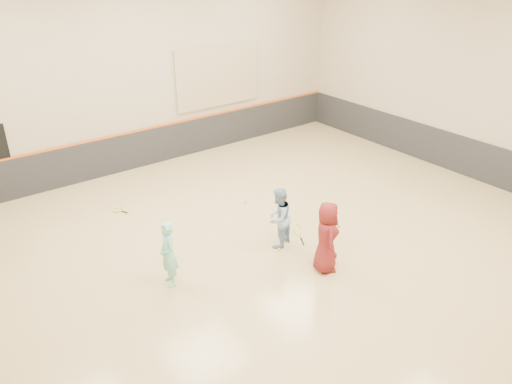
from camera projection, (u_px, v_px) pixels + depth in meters
room at (260, 213)px, 11.58m from camera, size 15.04×12.04×6.22m
wainscot_back at (146, 148)px, 15.95m from camera, size 14.90×0.04×1.20m
wainscot_right at (448, 151)px, 15.71m from camera, size 0.04×11.90×1.20m
accent_stripe at (145, 129)px, 15.67m from camera, size 14.90×0.03×0.06m
acoustic_panel at (218, 76)px, 16.61m from camera, size 3.20×0.08×2.00m
girl at (168, 254)px, 10.20m from camera, size 0.43×0.58×1.46m
instructor at (279, 218)px, 11.54m from camera, size 0.88×0.79×1.48m
young_man at (326, 237)px, 10.64m from camera, size 0.83×0.94×1.62m
held_racket at (297, 230)px, 11.45m from camera, size 0.33×0.33×0.60m
spare_racket at (118, 209)px, 13.40m from camera, size 0.65×0.65×0.09m
ball_under_racket at (279, 249)px, 11.63m from camera, size 0.07×0.07×0.07m
ball_in_hand at (339, 227)px, 10.51m from camera, size 0.07×0.07×0.07m
ball_beside_spare at (246, 202)px, 13.80m from camera, size 0.07×0.07×0.07m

